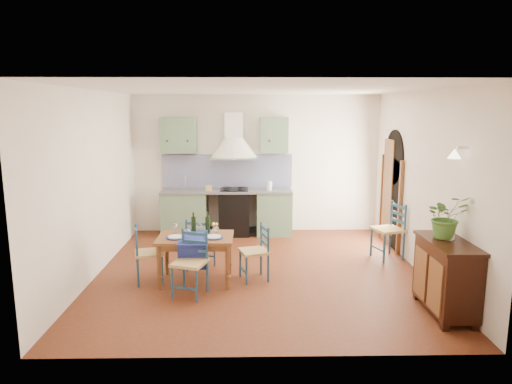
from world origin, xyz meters
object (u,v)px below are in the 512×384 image
at_px(dining_table, 196,242).
at_px(chair_near, 191,263).
at_px(potted_plant, 446,217).
at_px(sideboard, 446,275).

bearing_deg(dining_table, chair_near, -92.17).
bearing_deg(potted_plant, chair_near, 171.32).
relative_size(chair_near, sideboard, 0.85).
bearing_deg(sideboard, potted_plant, 86.09).
distance_m(dining_table, potted_plant, 3.41).
relative_size(dining_table, sideboard, 1.04).
distance_m(chair_near, potted_plant, 3.35).
bearing_deg(potted_plant, sideboard, -93.91).
bearing_deg(sideboard, chair_near, 168.88).
bearing_deg(chair_near, sideboard, -11.12).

